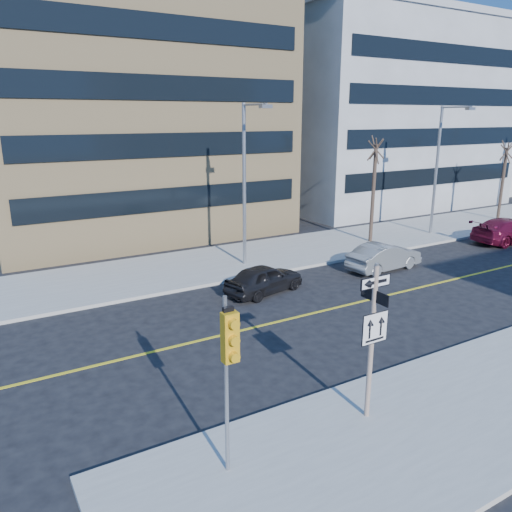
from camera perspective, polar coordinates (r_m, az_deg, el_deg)
ground at (r=15.40m, az=5.99°, el=-13.68°), size 120.00×120.00×0.00m
far_sidewalk at (r=35.40m, az=18.05°, el=2.76°), size 66.00×6.00×0.15m
road_centerline at (r=26.03m, az=22.28°, el=-2.32°), size 40.00×0.14×0.01m
sign_pole at (r=12.61m, az=13.16°, el=-8.59°), size 0.92×0.92×4.06m
traffic_signal at (r=10.09m, az=-3.07°, el=-10.84°), size 0.32×0.45×4.00m
parked_car_a at (r=21.91m, az=0.95°, el=-2.62°), size 2.34×4.05×1.30m
parked_car_b at (r=26.00m, az=14.44°, el=-0.07°), size 1.76×4.27×1.37m
parked_car_d at (r=34.40m, az=26.97°, el=2.61°), size 2.47×5.34×1.51m
streetlight_a at (r=24.80m, az=-1.09°, el=9.26°), size 0.55×2.25×8.00m
streetlight_b at (r=33.92m, az=20.31°, el=10.05°), size 0.55×2.25×8.00m
street_tree_west at (r=30.56m, az=13.53°, el=11.51°), size 1.80×1.80×6.35m
street_tree_east at (r=40.85m, az=26.70°, el=10.44°), size 1.80×1.80×5.75m
building_brick at (r=37.13m, az=-15.43°, el=17.43°), size 18.00×18.00×18.00m
building_grey_mid at (r=47.28m, az=12.70°, el=15.29°), size 20.00×16.00×15.00m
building_grey_far at (r=65.14m, az=24.95°, el=14.71°), size 18.00×18.00×16.00m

